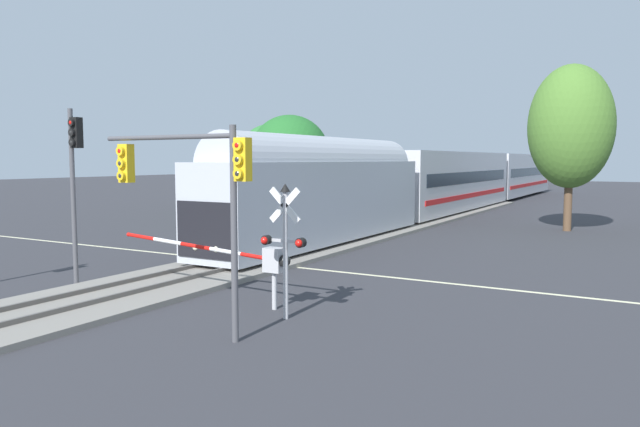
{
  "coord_description": "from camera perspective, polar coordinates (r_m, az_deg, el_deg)",
  "views": [
    {
      "loc": [
        14.76,
        -20.12,
        4.33
      ],
      "look_at": [
        1.98,
        2.17,
        2.0
      ],
      "focal_mm": 33.54,
      "sensor_mm": 36.0,
      "label": 1
    }
  ],
  "objects": [
    {
      "name": "traffic_signal_median",
      "position": [
        21.41,
        -22.41,
        3.93
      ],
      "size": [
        0.53,
        0.38,
        6.0
      ],
      "color": "#4C4C51",
      "rests_on": "ground"
    },
    {
      "name": "traffic_signal_near_right",
      "position": [
        14.78,
        -12.01,
        3.24
      ],
      "size": [
        4.58,
        0.38,
        5.13
      ],
      "color": "#4C4C51",
      "rests_on": "ground"
    },
    {
      "name": "oak_far_right",
      "position": [
        39.13,
        22.81,
        7.63
      ],
      "size": [
        4.95,
        4.95,
        9.99
      ],
      "color": "brown",
      "rests_on": "ground"
    },
    {
      "name": "crossing_signal_mast",
      "position": [
        16.06,
        -3.4,
        -2.24
      ],
      "size": [
        1.36,
        0.44,
        3.69
      ],
      "color": "#B2B2B7",
      "rests_on": "ground"
    },
    {
      "name": "railway_track",
      "position": [
        25.31,
        -6.36,
        -4.48
      ],
      "size": [
        4.4,
        80.0,
        0.32
      ],
      "color": "gray",
      "rests_on": "ground"
    },
    {
      "name": "ground_plane",
      "position": [
        25.32,
        -6.35,
        -4.7
      ],
      "size": [
        220.0,
        220.0,
        0.0
      ],
      "primitive_type": "plane",
      "color": "#333338"
    },
    {
      "name": "crossing_gate_near",
      "position": [
        17.72,
        -6.55,
        -4.23
      ],
      "size": [
        6.49,
        0.4,
        1.89
      ],
      "color": "#B7B7BC",
      "rests_on": "ground"
    },
    {
      "name": "commuter_train",
      "position": [
        50.98,
        13.02,
        3.24
      ],
      "size": [
        3.04,
        67.46,
        5.16
      ],
      "color": "#B2B7C1",
      "rests_on": "railway_track"
    },
    {
      "name": "oak_behind_train",
      "position": [
        45.84,
        -2.92,
        5.67
      ],
      "size": [
        6.07,
        6.07,
        7.71
      ],
      "color": "brown",
      "rests_on": "ground"
    },
    {
      "name": "road_centre_stripe",
      "position": [
        25.32,
        -6.35,
        -4.69
      ],
      "size": [
        44.0,
        0.2,
        0.01
      ],
      "color": "beige",
      "rests_on": "ground"
    },
    {
      "name": "pine_left_background",
      "position": [
        51.9,
        -4.56,
        5.61
      ],
      "size": [
        5.84,
        5.84,
        7.41
      ],
      "color": "brown",
      "rests_on": "ground"
    }
  ]
}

